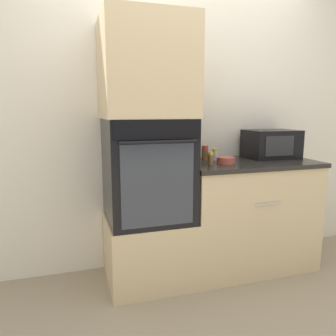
# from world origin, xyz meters

# --- Properties ---
(ground_plane) EXTENTS (12.00, 12.00, 0.00)m
(ground_plane) POSITION_xyz_m (0.00, 0.00, 0.00)
(ground_plane) COLOR gray
(wall_back) EXTENTS (8.00, 0.05, 2.50)m
(wall_back) POSITION_xyz_m (0.00, 0.63, 1.25)
(wall_back) COLOR silver
(wall_back) RESTS_ON ground_plane
(oven_cabinet_base) EXTENTS (0.64, 0.60, 0.51)m
(oven_cabinet_base) POSITION_xyz_m (-0.32, 0.30, 0.26)
(oven_cabinet_base) COLOR beige
(oven_cabinet_base) RESTS_ON ground_plane
(wall_oven) EXTENTS (0.62, 0.64, 0.77)m
(wall_oven) POSITION_xyz_m (-0.32, 0.30, 0.90)
(wall_oven) COLOR black
(wall_oven) RESTS_ON oven_cabinet_base
(oven_cabinet_upper) EXTENTS (0.64, 0.60, 0.70)m
(oven_cabinet_upper) POSITION_xyz_m (-0.32, 0.30, 1.63)
(oven_cabinet_upper) COLOR beige
(oven_cabinet_upper) RESTS_ON wall_oven
(counter_unit) EXTENTS (1.11, 0.63, 0.92)m
(counter_unit) POSITION_xyz_m (0.55, 0.30, 0.46)
(counter_unit) COLOR beige
(counter_unit) RESTS_ON ground_plane
(microwave) EXTENTS (0.44, 0.32, 0.25)m
(microwave) POSITION_xyz_m (0.82, 0.40, 1.04)
(microwave) COLOR black
(microwave) RESTS_ON counter_unit
(knife_block) EXTENTS (0.09, 0.11, 0.23)m
(knife_block) POSITION_xyz_m (0.12, 0.52, 1.02)
(knife_block) COLOR brown
(knife_block) RESTS_ON counter_unit
(bowl) EXTENTS (0.14, 0.14, 0.05)m
(bowl) POSITION_xyz_m (0.30, 0.24, 0.95)
(bowl) COLOR #B24C42
(bowl) RESTS_ON counter_unit
(condiment_jar_near) EXTENTS (0.06, 0.06, 0.12)m
(condiment_jar_near) POSITION_xyz_m (0.23, 0.50, 0.98)
(condiment_jar_near) COLOR brown
(condiment_jar_near) RESTS_ON counter_unit
(condiment_jar_mid) EXTENTS (0.04, 0.04, 0.10)m
(condiment_jar_mid) POSITION_xyz_m (0.16, 0.22, 0.97)
(condiment_jar_mid) COLOR brown
(condiment_jar_mid) RESTS_ON counter_unit
(condiment_jar_far) EXTENTS (0.05, 0.05, 0.10)m
(condiment_jar_far) POSITION_xyz_m (0.29, 0.41, 0.97)
(condiment_jar_far) COLOR silver
(condiment_jar_far) RESTS_ON counter_unit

